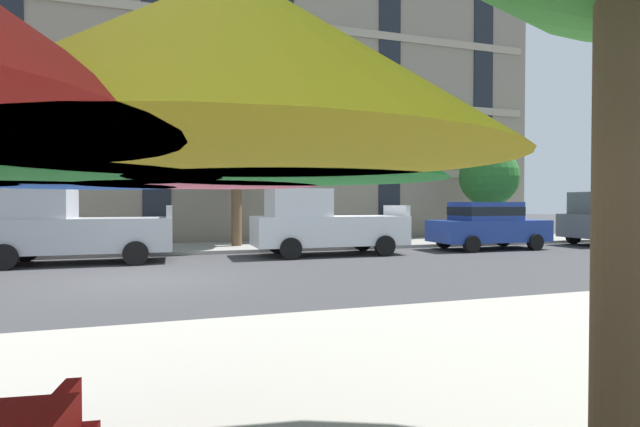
{
  "coord_description": "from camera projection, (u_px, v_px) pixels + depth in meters",
  "views": [
    {
      "loc": [
        0.65,
        -11.07,
        1.7
      ],
      "look_at": [
        5.15,
        3.2,
        1.4
      ],
      "focal_mm": 26.13,
      "sensor_mm": 36.0,
      "label": 1
    }
  ],
  "objects": [
    {
      "name": "pickup_silver",
      "position": [
        70.0,
        228.0,
        13.24
      ],
      "size": [
        5.1,
        2.12,
        2.2
      ],
      "color": "#A8AAB2",
      "rests_on": "ground"
    },
    {
      "name": "street_tree_right",
      "position": [
        488.0,
        173.0,
        20.96
      ],
      "size": [
        2.61,
        2.61,
        4.35
      ],
      "color": "brown",
      "rests_on": "ground"
    },
    {
      "name": "ground_plane",
      "position": [
        144.0,
        280.0,
        10.39
      ],
      "size": [
        120.0,
        120.0,
        0.0
      ],
      "primitive_type": "plane",
      "color": "#38383A"
    },
    {
      "name": "pickup_white",
      "position": [
        323.0,
        224.0,
        15.53
      ],
      "size": [
        5.1,
        2.12,
        2.2
      ],
      "color": "silver",
      "rests_on": "ground"
    },
    {
      "name": "street_tree_middle",
      "position": [
        237.0,
        138.0,
        17.67
      ],
      "size": [
        2.95,
        3.3,
        5.68
      ],
      "color": "brown",
      "rests_on": "ground"
    },
    {
      "name": "pickup_gray",
      "position": [
        618.0,
        220.0,
        19.42
      ],
      "size": [
        5.1,
        2.12,
        2.2
      ],
      "color": "slate",
      "rests_on": "ground"
    },
    {
      "name": "sedan_blue",
      "position": [
        487.0,
        224.0,
        17.48
      ],
      "size": [
        4.4,
        1.98,
        1.78
      ],
      "color": "navy",
      "rests_on": "ground"
    },
    {
      "name": "sidewalk_far",
      "position": [
        155.0,
        249.0,
        16.88
      ],
      "size": [
        56.0,
        3.6,
        0.12
      ],
      "primitive_type": "cube",
      "color": "gray",
      "rests_on": "ground"
    },
    {
      "name": "apartment_building",
      "position": [
        160.0,
        85.0,
        24.52
      ],
      "size": [
        36.45,
        12.08,
        16.0
      ],
      "color": "gray",
      "rests_on": "ground"
    }
  ]
}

